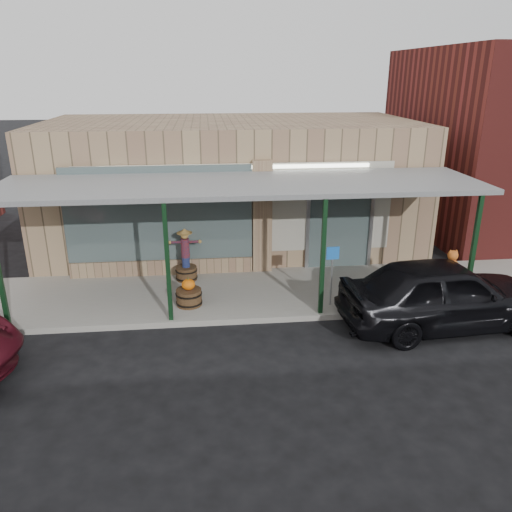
{
  "coord_description": "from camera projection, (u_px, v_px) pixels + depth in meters",
  "views": [
    {
      "loc": [
        -0.88,
        -8.59,
        5.65
      ],
      "look_at": [
        0.27,
        2.6,
        1.51
      ],
      "focal_mm": 35.0,
      "sensor_mm": 36.0,
      "label": 1
    }
  ],
  "objects": [
    {
      "name": "barrel_scarecrow",
      "position": [
        186.0,
        263.0,
        13.94
      ],
      "size": [
        0.92,
        0.63,
        1.51
      ],
      "rotation": [
        0.0,
        0.0,
        -0.08
      ],
      "color": "#513420",
      "rests_on": "sidewalk"
    },
    {
      "name": "block_buildings_near",
      "position": [
        286.0,
        130.0,
        17.53
      ],
      "size": [
        61.0,
        8.0,
        8.0
      ],
      "color": "maroon",
      "rests_on": "ground"
    },
    {
      "name": "storefront",
      "position": [
        231.0,
        184.0,
        16.95
      ],
      "size": [
        12.0,
        6.25,
        4.2
      ],
      "color": "#967D5C",
      "rests_on": "ground"
    },
    {
      "name": "awning",
      "position": [
        241.0,
        186.0,
        12.34
      ],
      "size": [
        12.0,
        3.0,
        3.04
      ],
      "color": "slate",
      "rests_on": "ground"
    },
    {
      "name": "barrel_pumpkin",
      "position": [
        189.0,
        295.0,
        12.49
      ],
      "size": [
        0.66,
        0.66,
        0.75
      ],
      "rotation": [
        0.0,
        0.0,
        0.05
      ],
      "color": "#513420",
      "rests_on": "sidewalk"
    },
    {
      "name": "handicap_sign",
      "position": [
        332.0,
        268.0,
        12.24
      ],
      "size": [
        0.32,
        0.04,
        1.54
      ],
      "rotation": [
        0.0,
        0.0,
        0.05
      ],
      "color": "gray",
      "rests_on": "sidewalk"
    },
    {
      "name": "ground",
      "position": [
        256.0,
        371.0,
        10.05
      ],
      "size": [
        120.0,
        120.0,
        0.0
      ],
      "primitive_type": "plane",
      "color": "black",
      "rests_on": "ground"
    },
    {
      "name": "parked_sedan",
      "position": [
        445.0,
        293.0,
        11.58
      ],
      "size": [
        5.01,
        2.31,
        1.66
      ],
      "rotation": [
        0.0,
        0.0,
        1.64
      ],
      "color": "black",
      "rests_on": "ground"
    },
    {
      "name": "sidewalk",
      "position": [
        242.0,
        294.0,
        13.39
      ],
      "size": [
        40.0,
        3.2,
        0.15
      ],
      "primitive_type": "cube",
      "color": "gray",
      "rests_on": "ground"
    }
  ]
}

